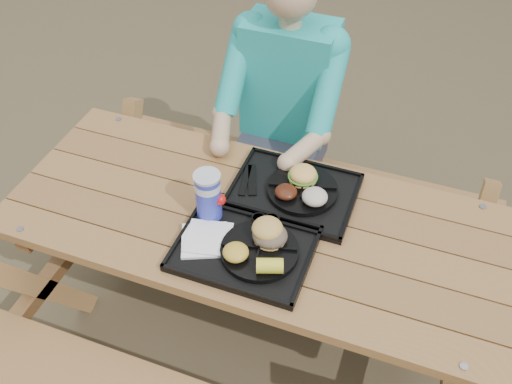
% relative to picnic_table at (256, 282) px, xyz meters
% --- Properties ---
extents(ground, '(60.00, 60.00, 0.00)m').
position_rel_picnic_table_xyz_m(ground, '(0.00, 0.00, -0.38)').
color(ground, '#999999').
rests_on(ground, ground).
extents(picnic_table, '(1.80, 1.49, 0.75)m').
position_rel_picnic_table_xyz_m(picnic_table, '(0.00, 0.00, 0.00)').
color(picnic_table, '#999999').
rests_on(picnic_table, ground).
extents(tray_near, '(0.45, 0.35, 0.02)m').
position_rel_picnic_table_xyz_m(tray_near, '(0.02, -0.15, 0.39)').
color(tray_near, black).
rests_on(tray_near, picnic_table).
extents(tray_far, '(0.45, 0.35, 0.02)m').
position_rel_picnic_table_xyz_m(tray_far, '(0.09, 0.16, 0.39)').
color(tray_far, black).
rests_on(tray_far, picnic_table).
extents(plate_near, '(0.26, 0.26, 0.02)m').
position_rel_picnic_table_xyz_m(plate_near, '(0.07, -0.16, 0.41)').
color(plate_near, black).
rests_on(plate_near, tray_near).
extents(plate_far, '(0.26, 0.26, 0.02)m').
position_rel_picnic_table_xyz_m(plate_far, '(0.12, 0.17, 0.41)').
color(plate_far, black).
rests_on(plate_far, tray_far).
extents(napkin_stack, '(0.20, 0.20, 0.02)m').
position_rel_picnic_table_xyz_m(napkin_stack, '(-0.12, -0.18, 0.40)').
color(napkin_stack, white).
rests_on(napkin_stack, tray_near).
extents(soda_cup, '(0.09, 0.09, 0.18)m').
position_rel_picnic_table_xyz_m(soda_cup, '(-0.15, -0.06, 0.48)').
color(soda_cup, '#1824B7').
rests_on(soda_cup, tray_near).
extents(condiment_bbq, '(0.05, 0.05, 0.03)m').
position_rel_picnic_table_xyz_m(condiment_bbq, '(0.02, -0.04, 0.41)').
color(condiment_bbq, black).
rests_on(condiment_bbq, tray_near).
extents(condiment_mustard, '(0.05, 0.05, 0.03)m').
position_rel_picnic_table_xyz_m(condiment_mustard, '(0.07, -0.03, 0.41)').
color(condiment_mustard, yellow).
rests_on(condiment_mustard, tray_near).
extents(sandwich, '(0.11, 0.11, 0.11)m').
position_rel_picnic_table_xyz_m(sandwich, '(0.09, -0.11, 0.47)').
color(sandwich, gold).
rests_on(sandwich, plate_near).
extents(mac_cheese, '(0.09, 0.09, 0.04)m').
position_rel_picnic_table_xyz_m(mac_cheese, '(0.01, -0.22, 0.44)').
color(mac_cheese, gold).
rests_on(mac_cheese, plate_near).
extents(corn_cob, '(0.11, 0.11, 0.05)m').
position_rel_picnic_table_xyz_m(corn_cob, '(0.13, -0.23, 0.44)').
color(corn_cob, yellow).
rests_on(corn_cob, plate_near).
extents(cutlery_far, '(0.09, 0.17, 0.01)m').
position_rel_picnic_table_xyz_m(cutlery_far, '(-0.07, 0.16, 0.40)').
color(cutlery_far, black).
rests_on(cutlery_far, tray_far).
extents(burger, '(0.10, 0.10, 0.09)m').
position_rel_picnic_table_xyz_m(burger, '(0.11, 0.20, 0.46)').
color(burger, '#F3B955').
rests_on(burger, plate_far).
extents(baked_beans, '(0.08, 0.08, 0.04)m').
position_rel_picnic_table_xyz_m(baked_beans, '(0.07, 0.11, 0.43)').
color(baked_beans, '#481C0E').
rests_on(baked_beans, plate_far).
extents(potato_salad, '(0.09, 0.09, 0.05)m').
position_rel_picnic_table_xyz_m(potato_salad, '(0.18, 0.11, 0.44)').
color(potato_salad, beige).
rests_on(potato_salad, plate_far).
extents(diner, '(0.48, 0.84, 1.28)m').
position_rel_picnic_table_xyz_m(diner, '(-0.11, 0.69, 0.27)').
color(diner, '#18A3AE').
rests_on(diner, ground).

